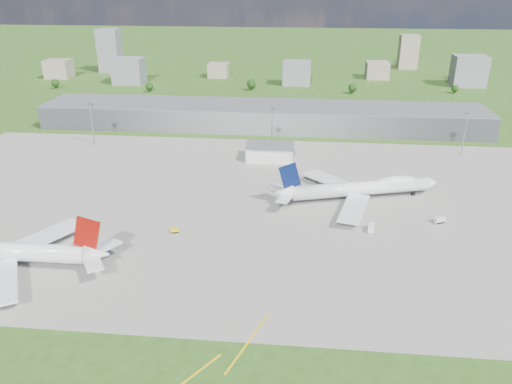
# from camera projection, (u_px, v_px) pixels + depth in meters

# --- Properties ---
(ground) EXTENTS (1400.00, 1400.00, 0.00)m
(ground) POSITION_uv_depth(u_px,v_px,m) (260.00, 133.00, 331.93)
(ground) COLOR #2B4B17
(ground) RESTS_ON ground
(apron) EXTENTS (360.00, 190.00, 0.08)m
(apron) POSITION_uv_depth(u_px,v_px,m) (260.00, 203.00, 230.85)
(apron) COLOR gray
(apron) RESTS_ON ground
(terminal) EXTENTS (300.00, 42.00, 15.00)m
(terminal) POSITION_uv_depth(u_px,v_px,m) (262.00, 116.00, 342.57)
(terminal) COLOR slate
(terminal) RESTS_ON ground
(ops_building) EXTENTS (26.00, 16.00, 8.00)m
(ops_building) POSITION_uv_depth(u_px,v_px,m) (270.00, 153.00, 283.89)
(ops_building) COLOR silver
(ops_building) RESTS_ON ground
(mast_west) EXTENTS (3.50, 2.00, 25.90)m
(mast_west) POSITION_uv_depth(u_px,v_px,m) (91.00, 117.00, 301.92)
(mast_west) COLOR gray
(mast_west) RESTS_ON ground
(mast_center) EXTENTS (3.50, 2.00, 25.90)m
(mast_center) POSITION_uv_depth(u_px,v_px,m) (272.00, 122.00, 292.02)
(mast_center) COLOR gray
(mast_center) RESTS_ON ground
(mast_east) EXTENTS (3.50, 2.00, 25.90)m
(mast_east) POSITION_uv_depth(u_px,v_px,m) (466.00, 127.00, 282.12)
(mast_east) COLOR gray
(mast_east) RESTS_ON ground
(airliner_red_twin) EXTENTS (78.64, 61.50, 21.64)m
(airliner_red_twin) POSITION_uv_depth(u_px,v_px,m) (8.00, 252.00, 179.59)
(airliner_red_twin) COLOR white
(airliner_red_twin) RESTS_ON ground
(airliner_blue_quad) EXTENTS (78.59, 60.40, 20.93)m
(airliner_blue_quad) POSITION_uv_depth(u_px,v_px,m) (361.00, 188.00, 232.31)
(airliner_blue_quad) COLOR white
(airliner_blue_quad) RESTS_ON ground
(tug_yellow) EXTENTS (4.01, 3.11, 1.76)m
(tug_yellow) POSITION_uv_depth(u_px,v_px,m) (175.00, 231.00, 204.70)
(tug_yellow) COLOR yellow
(tug_yellow) RESTS_ON ground
(van_white_near) EXTENTS (3.38, 6.00, 2.84)m
(van_white_near) POSITION_uv_depth(u_px,v_px,m) (371.00, 228.00, 205.61)
(van_white_near) COLOR white
(van_white_near) RESTS_ON ground
(van_white_far) EXTENTS (5.51, 4.20, 2.57)m
(van_white_far) POSITION_uv_depth(u_px,v_px,m) (439.00, 220.00, 212.49)
(van_white_far) COLOR silver
(van_white_far) RESTS_ON ground
(bldg_far_w) EXTENTS (24.00, 20.00, 18.00)m
(bldg_far_w) POSITION_uv_depth(u_px,v_px,m) (59.00, 69.00, 502.91)
(bldg_far_w) COLOR gray
(bldg_far_w) RESTS_ON ground
(bldg_w) EXTENTS (28.00, 22.00, 24.00)m
(bldg_w) POSITION_uv_depth(u_px,v_px,m) (129.00, 71.00, 476.28)
(bldg_w) COLOR slate
(bldg_w) RESTS_ON ground
(bldg_cw) EXTENTS (20.00, 18.00, 14.00)m
(bldg_cw) POSITION_uv_depth(u_px,v_px,m) (219.00, 70.00, 507.52)
(bldg_cw) COLOR gray
(bldg_cw) RESTS_ON ground
(bldg_c) EXTENTS (26.00, 20.00, 22.00)m
(bldg_c) POSITION_uv_depth(u_px,v_px,m) (297.00, 73.00, 471.39)
(bldg_c) COLOR slate
(bldg_c) RESTS_ON ground
(bldg_ce) EXTENTS (22.00, 24.00, 16.00)m
(bldg_ce) POSITION_uv_depth(u_px,v_px,m) (377.00, 70.00, 501.82)
(bldg_ce) COLOR gray
(bldg_ce) RESTS_ON ground
(bldg_e) EXTENTS (30.00, 22.00, 28.00)m
(bldg_e) POSITION_uv_depth(u_px,v_px,m) (469.00, 71.00, 464.88)
(bldg_e) COLOR slate
(bldg_e) RESTS_ON ground
(bldg_tall_w) EXTENTS (22.00, 20.00, 44.00)m
(bldg_tall_w) POSITION_uv_depth(u_px,v_px,m) (110.00, 50.00, 530.49)
(bldg_tall_w) COLOR slate
(bldg_tall_w) RESTS_ON ground
(bldg_tall_e) EXTENTS (20.00, 18.00, 36.00)m
(bldg_tall_e) POSITION_uv_depth(u_px,v_px,m) (408.00, 52.00, 548.82)
(bldg_tall_e) COLOR gray
(bldg_tall_e) RESTS_ON ground
(tree_far_w) EXTENTS (7.20, 7.20, 8.80)m
(tree_far_w) POSITION_uv_depth(u_px,v_px,m) (55.00, 83.00, 457.12)
(tree_far_w) COLOR #382314
(tree_far_w) RESTS_ON ground
(tree_w) EXTENTS (6.75, 6.75, 8.25)m
(tree_w) POSITION_uv_depth(u_px,v_px,m) (149.00, 87.00, 444.59)
(tree_w) COLOR #382314
(tree_w) RESTS_ON ground
(tree_c) EXTENTS (8.10, 8.10, 9.90)m
(tree_c) POSITION_uv_depth(u_px,v_px,m) (251.00, 84.00, 449.76)
(tree_c) COLOR #382314
(tree_c) RESTS_ON ground
(tree_e) EXTENTS (7.65, 7.65, 9.35)m
(tree_e) POSITION_uv_depth(u_px,v_px,m) (353.00, 88.00, 437.23)
(tree_e) COLOR #382314
(tree_e) RESTS_ON ground
(tree_far_e) EXTENTS (6.30, 6.30, 7.70)m
(tree_far_e) POSITION_uv_depth(u_px,v_px,m) (455.00, 88.00, 438.63)
(tree_far_e) COLOR #382314
(tree_far_e) RESTS_ON ground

